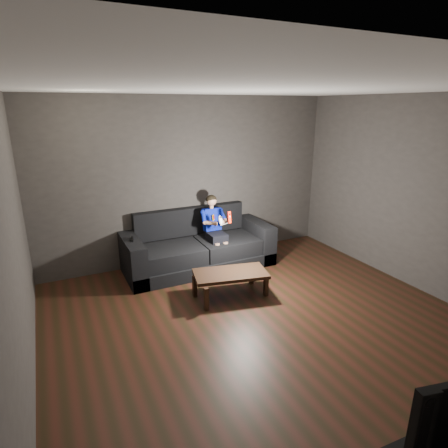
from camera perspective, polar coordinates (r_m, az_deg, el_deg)
floor at (r=4.63m, az=6.96°, el=-15.68°), size 5.00×5.00×0.00m
back_wall at (r=6.23m, az=-5.09°, el=6.60°), size 5.00×0.04×2.70m
left_wall at (r=3.45m, az=-29.84°, el=-4.92°), size 0.04×5.00×2.70m
right_wall at (r=5.79m, az=28.89°, el=3.61°), size 0.04×5.00×2.70m
ceiling at (r=3.88m, az=8.51°, el=19.89°), size 5.00×5.00×0.02m
sofa at (r=6.14m, az=-4.07°, el=-3.77°), size 2.37×1.03×0.92m
child at (r=6.03m, az=-1.50°, el=0.14°), size 0.41×0.50×1.00m
wii_remote_red at (r=5.67m, az=0.81°, el=1.04°), size 0.05×0.07×0.18m
nunchuk_white at (r=5.62m, az=-0.53°, el=0.57°), size 0.08×0.11×0.16m
wii_remote_black at (r=5.65m, az=-13.91°, el=-2.25°), size 0.07×0.17×0.03m
coffee_table at (r=5.17m, az=0.99°, el=-7.85°), size 1.07×0.69×0.36m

